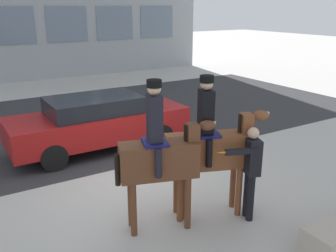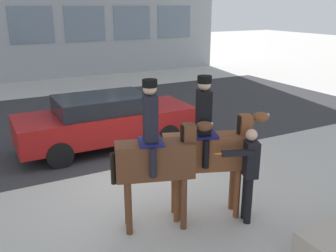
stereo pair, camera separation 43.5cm
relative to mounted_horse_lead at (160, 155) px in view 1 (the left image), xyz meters
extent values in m
plane|color=#B2AFA8|center=(0.43, 2.12, -1.34)|extent=(80.00, 80.00, 0.00)
cube|color=#2D2D30|center=(0.43, 6.87, -1.34)|extent=(21.45, 8.50, 0.01)
cube|color=slate|center=(0.43, 14.95, 1.44)|extent=(2.16, 0.02, 1.81)
cube|color=slate|center=(3.13, 14.95, 1.44)|extent=(2.16, 0.02, 1.81)
cube|color=slate|center=(5.83, 14.95, 1.44)|extent=(2.16, 0.02, 1.81)
cube|color=slate|center=(8.53, 14.95, 1.44)|extent=(2.16, 0.02, 1.81)
cube|color=#59331E|center=(-0.03, 0.01, -0.08)|extent=(1.37, 0.82, 0.60)
cylinder|color=#59331E|center=(0.47, 0.01, -0.86)|extent=(0.11, 0.11, 0.96)
cylinder|color=#59331E|center=(0.37, -0.28, -0.86)|extent=(0.11, 0.11, 0.96)
cylinder|color=#59331E|center=(-0.42, 0.30, -0.86)|extent=(0.11, 0.11, 0.96)
cylinder|color=#59331E|center=(-0.52, 0.01, -0.86)|extent=(0.11, 0.11, 0.96)
cube|color=#59331E|center=(0.52, -0.17, 0.26)|extent=(0.27, 0.29, 0.49)
cube|color=black|center=(0.41, -0.13, 0.28)|extent=(0.06, 0.09, 0.44)
ellipsoid|color=#59331E|center=(0.77, -0.25, 0.46)|extent=(0.34, 0.28, 0.17)
cube|color=silver|center=(0.85, -0.28, 0.48)|extent=(0.11, 0.08, 0.07)
cylinder|color=black|center=(-0.68, 0.22, -0.18)|extent=(0.09, 0.09, 0.55)
cube|color=#14144C|center=(-0.09, 0.03, 0.24)|extent=(0.52, 0.58, 0.05)
cube|color=black|center=(-0.09, 0.03, 0.65)|extent=(0.31, 0.37, 0.75)
sphere|color=#D1A889|center=(-0.09, 0.03, 1.13)|extent=(0.22, 0.22, 0.22)
cylinder|color=black|center=(-0.09, 0.03, 1.21)|extent=(0.24, 0.24, 0.12)
cylinder|color=black|center=(0.00, 0.29, -0.02)|extent=(0.11, 0.11, 0.48)
cylinder|color=black|center=(-0.17, -0.23, -0.02)|extent=(0.11, 0.11, 0.48)
cube|color=brown|center=(0.95, -0.07, -0.09)|extent=(1.58, 0.95, 0.61)
cylinder|color=brown|center=(1.52, -0.12, -0.87)|extent=(0.11, 0.11, 0.95)
cylinder|color=brown|center=(1.41, -0.41, -0.87)|extent=(0.11, 0.11, 0.95)
cylinder|color=brown|center=(0.49, 0.26, -0.87)|extent=(0.11, 0.11, 0.95)
cylinder|color=brown|center=(0.38, -0.02, -0.87)|extent=(0.11, 0.11, 0.95)
cube|color=brown|center=(1.58, -0.31, 0.28)|extent=(0.27, 0.30, 0.55)
cube|color=black|center=(1.47, -0.27, 0.30)|extent=(0.07, 0.09, 0.50)
ellipsoid|color=brown|center=(1.83, -0.41, 0.51)|extent=(0.35, 0.29, 0.18)
cube|color=silver|center=(1.91, -0.44, 0.53)|extent=(0.12, 0.09, 0.07)
cylinder|color=black|center=(0.20, 0.21, -0.19)|extent=(0.09, 0.09, 0.55)
cube|color=#14144C|center=(0.88, -0.05, 0.24)|extent=(0.60, 0.61, 0.05)
cube|color=black|center=(0.88, -0.05, 0.64)|extent=(0.32, 0.38, 0.74)
sphere|color=#D1A889|center=(0.88, -0.05, 1.12)|extent=(0.22, 0.22, 0.22)
cylinder|color=black|center=(0.88, -0.05, 1.20)|extent=(0.24, 0.24, 0.12)
cylinder|color=black|center=(0.97, 0.21, -0.02)|extent=(0.11, 0.11, 0.49)
cylinder|color=black|center=(0.78, -0.30, -0.02)|extent=(0.11, 0.11, 0.49)
cylinder|color=black|center=(1.47, -0.66, -0.89)|extent=(0.13, 0.13, 0.90)
cylinder|color=black|center=(1.53, -0.51, -0.89)|extent=(0.13, 0.13, 0.90)
cube|color=black|center=(1.50, -0.58, -0.13)|extent=(0.35, 0.45, 0.64)
sphere|color=#D1A889|center=(1.50, -0.58, 0.29)|extent=(0.20, 0.20, 0.20)
cube|color=black|center=(1.18, -0.65, 0.05)|extent=(0.55, 0.28, 0.09)
cone|color=orange|center=(0.85, -0.53, 0.05)|extent=(0.18, 0.11, 0.04)
cube|color=maroon|center=(0.52, 4.12, -0.67)|extent=(4.70, 1.73, 0.69)
cube|color=black|center=(0.40, 4.12, -0.11)|extent=(2.35, 1.52, 0.43)
cylinder|color=black|center=(1.97, 3.33, -1.02)|extent=(0.64, 0.21, 0.64)
cylinder|color=black|center=(1.97, 4.92, -1.02)|extent=(0.64, 0.21, 0.64)
cylinder|color=black|center=(-0.94, 3.33, -1.02)|extent=(0.64, 0.21, 0.64)
cylinder|color=black|center=(-0.94, 4.92, -1.02)|extent=(0.64, 0.21, 0.64)
camera|label=1|loc=(-2.88, -4.96, 2.36)|focal=40.00mm
camera|label=2|loc=(-2.51, -5.17, 2.36)|focal=40.00mm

